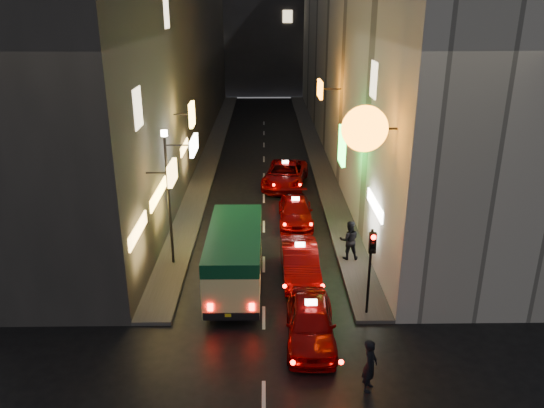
{
  "coord_description": "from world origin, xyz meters",
  "views": [
    {
      "loc": [
        0.07,
        -9.15,
        11.35
      ],
      "look_at": [
        0.38,
        13.0,
        3.01
      ],
      "focal_mm": 35.0,
      "sensor_mm": 36.0,
      "label": 1
    }
  ],
  "objects_px": {
    "minibus": "(235,252)",
    "lamp_post": "(168,189)",
    "taxi_near": "(311,319)",
    "traffic_light": "(371,255)",
    "pedestrian_crossing": "(370,362)"
  },
  "relations": [
    {
      "from": "taxi_near",
      "to": "lamp_post",
      "type": "bearing_deg",
      "value": 134.51
    },
    {
      "from": "taxi_near",
      "to": "lamp_post",
      "type": "distance_m",
      "value": 8.86
    },
    {
      "from": "minibus",
      "to": "lamp_post",
      "type": "xyz_separation_m",
      "value": [
        -3.0,
        2.16,
        2.05
      ]
    },
    {
      "from": "minibus",
      "to": "pedestrian_crossing",
      "type": "bearing_deg",
      "value": -55.07
    },
    {
      "from": "pedestrian_crossing",
      "to": "taxi_near",
      "type": "bearing_deg",
      "value": 55.86
    },
    {
      "from": "pedestrian_crossing",
      "to": "traffic_light",
      "type": "distance_m",
      "value": 4.46
    },
    {
      "from": "traffic_light",
      "to": "minibus",
      "type": "bearing_deg",
      "value": 155.53
    },
    {
      "from": "taxi_near",
      "to": "minibus",
      "type": "bearing_deg",
      "value": 127.01
    },
    {
      "from": "taxi_near",
      "to": "pedestrian_crossing",
      "type": "relative_size",
      "value": 2.7
    },
    {
      "from": "pedestrian_crossing",
      "to": "lamp_post",
      "type": "bearing_deg",
      "value": 65.22
    },
    {
      "from": "minibus",
      "to": "taxi_near",
      "type": "distance_m",
      "value": 4.85
    },
    {
      "from": "taxi_near",
      "to": "pedestrian_crossing",
      "type": "height_order",
      "value": "pedestrian_crossing"
    },
    {
      "from": "lamp_post",
      "to": "taxi_near",
      "type": "bearing_deg",
      "value": -45.49
    },
    {
      "from": "taxi_near",
      "to": "traffic_light",
      "type": "height_order",
      "value": "traffic_light"
    },
    {
      "from": "taxi_near",
      "to": "lamp_post",
      "type": "relative_size",
      "value": 0.88
    }
  ]
}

